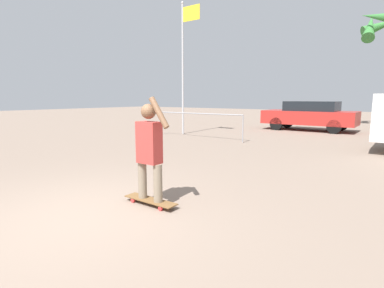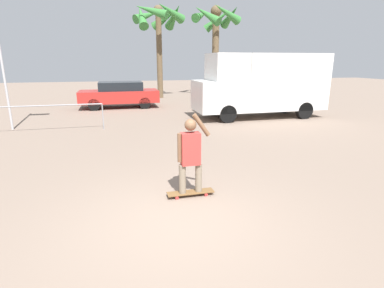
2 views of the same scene
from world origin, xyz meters
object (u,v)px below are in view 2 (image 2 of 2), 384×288
object	(u,v)px
person_skateboarder	(190,152)
camper_van	(263,83)
palm_tree_center_background	(159,20)
parked_car_red	(120,94)
flagpole	(1,39)
palm_tree_near_van	(216,24)
skateboard	(191,192)

from	to	relation	value
person_skateboarder	camper_van	size ratio (longest dim) A/B	0.26
palm_tree_center_background	person_skateboarder	bearing A→B (deg)	-96.63
camper_van	parked_car_red	xyz separation A→B (m)	(-6.74, 5.04, -0.85)
camper_van	flagpole	world-z (taller)	flagpole
flagpole	palm_tree_center_background	bearing A→B (deg)	52.09
parked_car_red	flagpole	world-z (taller)	flagpole
palm_tree_near_van	palm_tree_center_background	bearing A→B (deg)	-178.08
person_skateboarder	parked_car_red	xyz separation A→B (m)	(-1.11, 13.03, -0.14)
skateboard	parked_car_red	bearing A→B (deg)	94.86
skateboard	palm_tree_center_background	size ratio (longest dim) A/B	0.14
skateboard	flagpole	xyz separation A→B (m)	(-5.44, 7.89, 3.42)
person_skateboarder	palm_tree_near_van	distance (m)	19.31
person_skateboarder	palm_tree_center_background	distance (m)	18.19
skateboard	palm_tree_center_background	distance (m)	18.44
skateboard	camper_van	size ratio (longest dim) A/B	0.15
skateboard	parked_car_red	xyz separation A→B (m)	(-1.11, 13.03, 0.74)
camper_van	parked_car_red	size ratio (longest dim) A/B	1.39
parked_car_red	palm_tree_center_background	bearing A→B (deg)	54.84
parked_car_red	palm_tree_center_background	size ratio (longest dim) A/B	0.67
camper_van	parked_car_red	world-z (taller)	camper_van
palm_tree_center_background	flagpole	bearing A→B (deg)	-127.91
person_skateboarder	parked_car_red	world-z (taller)	person_skateboarder
parked_car_red	palm_tree_center_background	world-z (taller)	palm_tree_center_background
skateboard	person_skateboarder	size ratio (longest dim) A/B	0.59
palm_tree_near_van	skateboard	bearing A→B (deg)	-110.14
skateboard	palm_tree_center_background	xyz separation A→B (m)	(2.03, 17.48, 5.49)
palm_tree_center_background	parked_car_red	bearing A→B (deg)	-125.16
person_skateboarder	flagpole	size ratio (longest dim) A/B	0.27
parked_car_red	palm_tree_near_van	world-z (taller)	palm_tree_near_van
person_skateboarder	palm_tree_center_background	size ratio (longest dim) A/B	0.24
camper_van	palm_tree_center_background	bearing A→B (deg)	110.77
parked_car_red	palm_tree_center_background	distance (m)	7.23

